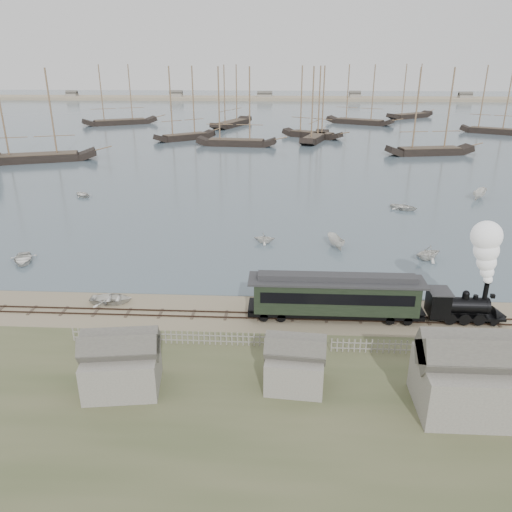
{
  "coord_description": "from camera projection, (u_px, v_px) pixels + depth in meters",
  "views": [
    {
      "loc": [
        0.87,
        -41.73,
        21.64
      ],
      "look_at": [
        -1.59,
        3.93,
        3.5
      ],
      "focal_mm": 35.0,
      "sensor_mm": 36.0,
      "label": 1
    }
  ],
  "objects": [
    {
      "name": "schooner_10",
      "position": [
        313.0,
        102.0,
        142.35
      ],
      "size": [
        17.93,
        13.1,
        20.0
      ],
      "primitive_type": null,
      "rotation": [
        0.0,
        0.0,
        -0.54
      ],
      "color": "black",
      "rests_on": "harbor_water"
    },
    {
      "name": "rowboat_1",
      "position": [
        264.0,
        238.0,
        62.41
      ],
      "size": [
        2.44,
        2.77,
        1.36
      ],
      "primitive_type": "imported",
      "rotation": [
        0.0,
        0.0,
        1.49
      ],
      "color": "silver",
      "rests_on": "harbor_water"
    },
    {
      "name": "rowboat_6",
      "position": [
        82.0,
        194.0,
        83.77
      ],
      "size": [
        4.22,
        4.23,
        0.72
      ],
      "primitive_type": "imported",
      "rotation": [
        0.0,
        0.0,
        3.93
      ],
      "color": "silver",
      "rests_on": "harbor_water"
    },
    {
      "name": "schooner_4",
      "position": [
        434.0,
        112.0,
        116.54
      ],
      "size": [
        21.51,
        8.57,
        20.0
      ],
      "primitive_type": null,
      "rotation": [
        0.0,
        0.0,
        0.18
      ],
      "color": "black",
      "rests_on": "harbor_water"
    },
    {
      "name": "passenger_coach",
      "position": [
        335.0,
        295.0,
        43.75
      ],
      "size": [
        15.29,
        2.95,
        3.71
      ],
      "color": "black",
      "rests_on": "ground"
    },
    {
      "name": "rowboat_3",
      "position": [
        404.0,
        207.0,
        76.32
      ],
      "size": [
        4.49,
        4.98,
        0.85
      ],
      "primitive_type": "imported",
      "rotation": [
        0.0,
        0.0,
        1.08
      ],
      "color": "silver",
      "rests_on": "harbor_water"
    },
    {
      "name": "rowboat_5",
      "position": [
        479.0,
        194.0,
        82.3
      ],
      "size": [
        4.21,
        3.81,
        1.6
      ],
      "primitive_type": "imported",
      "rotation": [
        0.0,
        0.0,
        2.47
      ],
      "color": "silver",
      "rests_on": "harbor_water"
    },
    {
      "name": "picket_fence_west",
      "position": [
        189.0,
        344.0,
        40.58
      ],
      "size": [
        19.0,
        0.1,
        1.2
      ],
      "primitive_type": null,
      "color": "slate",
      "rests_on": "ground"
    },
    {
      "name": "rail_track",
      "position": [
        270.0,
        316.0,
        44.88
      ],
      "size": [
        120.0,
        1.8,
        0.16
      ],
      "color": "#34251C",
      "rests_on": "ground"
    },
    {
      "name": "schooner_1",
      "position": [
        183.0,
        103.0,
        138.26
      ],
      "size": [
        16.78,
        14.37,
        20.0
      ],
      "primitive_type": null,
      "rotation": [
        0.0,
        0.0,
        0.66
      ],
      "color": "black",
      "rests_on": "harbor_water"
    },
    {
      "name": "schooner_7",
      "position": [
        231.0,
        96.0,
        166.98
      ],
      "size": [
        13.37,
        24.13,
        20.0
      ],
      "primitive_type": null,
      "rotation": [
        0.0,
        0.0,
        1.22
      ],
      "color": "black",
      "rests_on": "harbor_water"
    },
    {
      "name": "shed_right",
      "position": [
        461.0,
        409.0,
        33.11
      ],
      "size": [
        6.0,
        5.0,
        5.1
      ],
      "primitive_type": null,
      "color": "slate",
      "rests_on": "ground"
    },
    {
      "name": "shed_left",
      "position": [
        124.0,
        388.0,
        35.19
      ],
      "size": [
        5.0,
        4.0,
        4.1
      ],
      "primitive_type": null,
      "color": "slate",
      "rests_on": "ground"
    },
    {
      "name": "schooner_6",
      "position": [
        118.0,
        95.0,
        171.62
      ],
      "size": [
        25.24,
        16.8,
        20.0
      ],
      "primitive_type": null,
      "rotation": [
        0.0,
        0.0,
        0.47
      ],
      "color": "black",
      "rests_on": "harbor_water"
    },
    {
      "name": "schooner_0",
      "position": [
        30.0,
        116.0,
        108.51
      ],
      "size": [
        26.3,
        14.46,
        20.0
      ],
      "primitive_type": null,
      "rotation": [
        0.0,
        0.0,
        0.35
      ],
      "color": "black",
      "rests_on": "harbor_water"
    },
    {
      "name": "harbor_water",
      "position": [
        282.0,
        115.0,
        204.53
      ],
      "size": [
        600.0,
        336.0,
        0.06
      ],
      "primitive_type": "cube",
      "color": "#455863",
      "rests_on": "ground"
    },
    {
      "name": "schooner_8",
      "position": [
        361.0,
        94.0,
        172.5
      ],
      "size": [
        23.51,
        15.51,
        20.0
      ],
      "primitive_type": null,
      "rotation": [
        0.0,
        0.0,
        -0.47
      ],
      "color": "black",
      "rests_on": "harbor_water"
    },
    {
      "name": "ground",
      "position": [
        271.0,
        306.0,
        46.75
      ],
      "size": [
        600.0,
        600.0,
        0.0
      ],
      "primitive_type": "plane",
      "color": "tan",
      "rests_on": "ground"
    },
    {
      "name": "picket_fence_east",
      "position": [
        427.0,
        354.0,
        39.17
      ],
      "size": [
        15.0,
        0.1,
        1.2
      ],
      "primitive_type": null,
      "color": "slate",
      "rests_on": "ground"
    },
    {
      "name": "far_spit",
      "position": [
        283.0,
        100.0,
        278.8
      ],
      "size": [
        500.0,
        20.0,
        1.8
      ],
      "primitive_type": "cube",
      "color": "tan",
      "rests_on": "ground"
    },
    {
      "name": "schooner_9",
      "position": [
        412.0,
        91.0,
        190.41
      ],
      "size": [
        20.53,
        16.62,
        20.0
      ],
      "primitive_type": null,
      "rotation": [
        0.0,
        0.0,
        0.62
      ],
      "color": "black",
      "rests_on": "harbor_water"
    },
    {
      "name": "schooner_2",
      "position": [
        236.0,
        107.0,
        128.79
      ],
      "size": [
        21.32,
        6.71,
        20.0
      ],
      "primitive_type": null,
      "rotation": [
        0.0,
        0.0,
        -0.09
      ],
      "color": "black",
      "rests_on": "harbor_water"
    },
    {
      "name": "beached_dinghy",
      "position": [
        111.0,
        299.0,
        47.31
      ],
      "size": [
        3.03,
        4.09,
        0.82
      ],
      "primitive_type": "imported",
      "rotation": [
        0.0,
        0.0,
        1.63
      ],
      "color": "silver",
      "rests_on": "ground"
    },
    {
      "name": "rowboat_2",
      "position": [
        336.0,
        241.0,
        61.1
      ],
      "size": [
        3.89,
        2.53,
        1.41
      ],
      "primitive_type": "imported",
      "rotation": [
        0.0,
        0.0,
        3.49
      ],
      "color": "silver",
      "rests_on": "harbor_water"
    },
    {
      "name": "locomotive",
      "position": [
        480.0,
        280.0,
        42.5
      ],
      "size": [
        7.09,
        2.65,
        8.84
      ],
      "color": "black",
      "rests_on": "ground"
    },
    {
      "name": "shed_mid",
      "position": [
        294.0,
        385.0,
        35.52
      ],
      "size": [
        4.0,
        3.5,
        3.6
      ],
      "primitive_type": null,
      "color": "slate",
      "rests_on": "ground"
    },
    {
      "name": "rowboat_4",
      "position": [
        428.0,
        253.0,
        57.11
      ],
      "size": [
        4.08,
        4.29,
        1.77
      ],
      "primitive_type": "imported",
      "rotation": [
        0.0,
        0.0,
        5.17
      ],
      "color": "silver",
      "rests_on": "harbor_water"
    },
    {
      "name": "schooner_5",
      "position": [
        496.0,
        100.0,
        150.35
      ],
      "size": [
        17.85,
        12.27,
        20.0
      ],
      "primitive_type": null,
      "rotation": [
        0.0,
        0.0,
        -0.5
      ],
      "color": "black",
      "rests_on": "harbor_water"
    },
    {
      "name": "rowboat_0",
      "position": [
        23.0,
        259.0,
        56.51
      ],
      "size": [
        4.9,
        4.28,
        0.85
      ],
      "primitive_type": "imported",
      "rotation": [
        0.0,
        0.0,
        0.4
      ],
      "color": "silver",
      "rests_on": "harbor_water"
    },
    {
      "name": "schooner_3",
      "position": [
        316.0,
        104.0,
        135.92
      ],
      "size": [
        10.04,
        19.89,
        20.0
      ],
      "primitive_type": null,
      "rotation": [
        0.0,
        0.0,
        1.27
      ],
      "color": "black",
      "rests_on": "harbor_water"
    }
  ]
}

